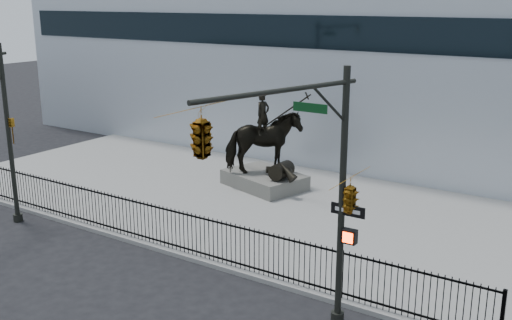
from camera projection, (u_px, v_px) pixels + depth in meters
The scene contains 7 objects.
ground at pixel (144, 264), 19.97m from camera, with size 120.00×120.00×0.00m, color black.
plaza at pixel (258, 204), 25.60m from camera, with size 30.00×12.00×0.15m, color gray.
building at pixel (380, 71), 34.94m from camera, with size 44.00×14.00×9.00m, color #B3B9C3.
picket_fence at pixel (168, 227), 20.74m from camera, with size 22.10×0.10×1.50m.
statue_plinth at pixel (264, 180), 27.59m from camera, with size 3.56×2.45×0.67m, color #5E5C56.
equestrian_statue at pixel (265, 144), 27.09m from camera, with size 4.39×3.39×3.87m.
traffic_signal_right at pixel (281, 167), 13.66m from camera, with size 2.17×6.86×7.00m.
Camera 1 is at (13.19, -13.31, 8.59)m, focal length 42.00 mm.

